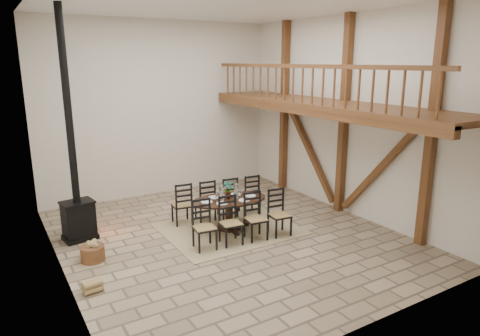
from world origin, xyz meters
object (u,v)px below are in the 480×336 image
log_stack (92,286)px  log_basket (93,253)px  dining_table (229,214)px  wood_stove (76,191)px

log_stack → log_basket: bearing=76.9°
dining_table → log_basket: (-3.14, -0.01, -0.21)m
wood_stove → dining_table: bearing=-29.9°
dining_table → log_basket: dining_table is taller
dining_table → log_basket: 3.14m
wood_stove → log_stack: bearing=-105.1°
dining_table → log_stack: size_ratio=7.16×
log_basket → log_stack: bearing=-103.1°
log_stack → wood_stove: bearing=83.3°
log_basket → log_stack: size_ratio=1.36×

